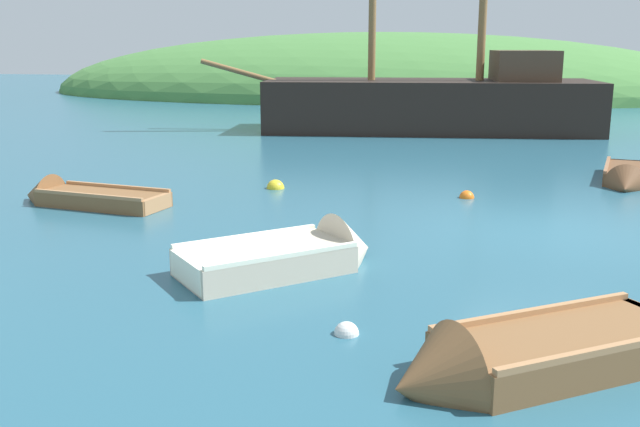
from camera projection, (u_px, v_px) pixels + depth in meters
name	position (u px, v px, depth m)	size (l,w,h in m)	color
ground_plane	(535.00, 228.00, 13.20)	(120.00, 120.00, 0.00)	#285B70
shore_hill	(378.00, 94.00, 48.74)	(45.34, 21.88, 8.06)	#477F3D
sailing_ship	(433.00, 111.00, 27.75)	(15.13, 5.44, 13.05)	black
rowboat_outer_left	(295.00, 259.00, 10.80)	(3.08, 2.96, 1.22)	beige
rowboat_near_dock	(524.00, 362.00, 7.33)	(3.43, 2.87, 1.12)	brown
rowboat_outer_right	(626.00, 179.00, 17.51)	(1.60, 3.35, 0.95)	brown
rowboat_center	(82.00, 200.00, 15.15)	(3.45, 1.56, 0.99)	brown
buoy_white	(347.00, 334.00, 8.39)	(0.29, 0.29, 0.29)	white
buoy_yellow	(275.00, 188.00, 16.84)	(0.41, 0.41, 0.41)	yellow
buoy_orange	(467.00, 198.00, 15.81)	(0.33, 0.33, 0.33)	orange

